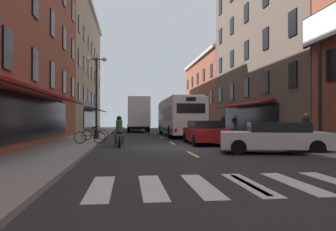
# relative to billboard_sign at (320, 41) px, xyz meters

# --- Properties ---
(ground_plane) EXTENTS (34.80, 80.00, 0.10)m
(ground_plane) POSITION_rel_billboard_sign_xyz_m (-7.05, 1.39, -5.52)
(ground_plane) COLOR #28282B
(lane_centre_dashes) EXTENTS (0.14, 73.90, 0.01)m
(lane_centre_dashes) POSITION_rel_billboard_sign_xyz_m (-7.05, 1.14, -5.47)
(lane_centre_dashes) COLOR #DBCC4C
(lane_centre_dashes) RESTS_ON ground
(crosswalk_near) EXTENTS (7.10, 2.80, 0.01)m
(crosswalk_near) POSITION_rel_billboard_sign_xyz_m (-7.05, -8.61, -5.47)
(crosswalk_near) COLOR silver
(crosswalk_near) RESTS_ON ground
(sidewalk_left) EXTENTS (3.00, 80.00, 0.14)m
(sidewalk_left) POSITION_rel_billboard_sign_xyz_m (-12.95, 1.39, -5.40)
(sidewalk_left) COLOR gray
(sidewalk_left) RESTS_ON ground
(sidewalk_right) EXTENTS (3.00, 80.00, 0.14)m
(sidewalk_right) POSITION_rel_billboard_sign_xyz_m (-1.15, 1.39, -5.40)
(sidewalk_right) COLOR gray
(sidewalk_right) RESTS_ON ground
(billboard_sign) EXTENTS (0.40, 3.13, 6.92)m
(billboard_sign) POSITION_rel_billboard_sign_xyz_m (0.00, 0.00, 0.00)
(billboard_sign) COLOR black
(billboard_sign) RESTS_ON sidewalk_right
(transit_bus) EXTENTS (2.71, 12.11, 3.26)m
(transit_bus) POSITION_rel_billboard_sign_xyz_m (-5.32, 13.12, -3.76)
(transit_bus) COLOR white
(transit_bus) RESTS_ON ground
(box_truck) EXTENTS (2.52, 7.69, 3.96)m
(box_truck) POSITION_rel_billboard_sign_xyz_m (-8.57, 23.22, -3.44)
(box_truck) COLOR black
(box_truck) RESTS_ON ground
(sedan_near) EXTENTS (2.00, 4.78, 1.36)m
(sedan_near) POSITION_rel_billboard_sign_xyz_m (-8.77, 32.75, -4.76)
(sedan_near) COLOR navy
(sedan_near) RESTS_ON ground
(sedan_mid) EXTENTS (2.01, 4.44, 1.39)m
(sedan_mid) POSITION_rel_billboard_sign_xyz_m (-5.27, 3.22, -4.75)
(sedan_mid) COLOR maroon
(sedan_mid) RESTS_ON ground
(sedan_far) EXTENTS (4.82, 2.97, 1.35)m
(sedan_far) POSITION_rel_billboard_sign_xyz_m (-3.49, -2.23, -4.77)
(sedan_far) COLOR silver
(sedan_far) RESTS_ON ground
(motorcycle_rider) EXTENTS (0.62, 2.07, 1.66)m
(motorcycle_rider) POSITION_rel_billboard_sign_xyz_m (-10.24, 2.13, -4.76)
(motorcycle_rider) COLOR black
(motorcycle_rider) RESTS_ON ground
(bicycle_near) EXTENTS (1.71, 0.48, 0.91)m
(bicycle_near) POSITION_rel_billboard_sign_xyz_m (-11.87, 5.81, -4.97)
(bicycle_near) COLOR black
(bicycle_near) RESTS_ON sidewalk_left
(bicycle_mid) EXTENTS (1.71, 0.48, 0.91)m
(bicycle_mid) POSITION_rel_billboard_sign_xyz_m (-11.85, 2.81, -4.97)
(bicycle_mid) COLOR black
(bicycle_mid) RESTS_ON sidewalk_left
(pedestrian_near) EXTENTS (0.49, 0.50, 1.76)m
(pedestrian_near) POSITION_rel_billboard_sign_xyz_m (-0.37, 16.18, -4.40)
(pedestrian_near) COLOR #4C4C51
(pedestrian_near) RESTS_ON sidewalk_right
(pedestrian_mid) EXTENTS (0.36, 0.36, 1.66)m
(pedestrian_mid) POSITION_rel_billboard_sign_xyz_m (-0.72, 0.08, -4.48)
(pedestrian_mid) COLOR black
(pedestrian_mid) RESTS_ON sidewalk_right
(street_lamp_twin) EXTENTS (1.42, 0.32, 5.65)m
(street_lamp_twin) POSITION_rel_billboard_sign_xyz_m (-11.93, 7.34, -2.21)
(street_lamp_twin) COLOR black
(street_lamp_twin) RESTS_ON sidewalk_left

